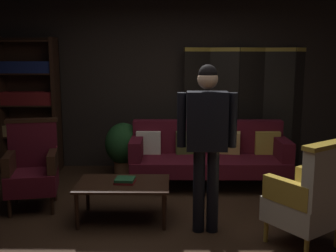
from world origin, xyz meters
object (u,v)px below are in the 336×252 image
object	(u,v)px
armchair_gilt_accent	(309,197)
potted_plant	(123,147)
bookshelf	(30,102)
standing_figure	(207,134)
velvet_couch	(208,153)
folding_screen	(251,107)
book_green_cloth	(125,179)
armchair_wing_left	(32,167)
coffee_table	(123,187)
book_red_leather	(125,182)

from	to	relation	value
armchair_gilt_accent	potted_plant	xyz separation A→B (m)	(-1.98, 2.13, -0.01)
bookshelf	standing_figure	size ratio (longest dim) A/B	1.20
velvet_couch	folding_screen	bearing A→B (deg)	49.99
armchair_gilt_accent	book_green_cloth	distance (m)	1.89
folding_screen	bookshelf	distance (m)	3.44
folding_screen	armchair_wing_left	xyz separation A→B (m)	(-2.88, -1.71, -0.50)
coffee_table	book_red_leather	bearing A→B (deg)	0.22
armchair_gilt_accent	armchair_wing_left	size ratio (longest dim) A/B	1.00
folding_screen	potted_plant	size ratio (longest dim) A/B	2.57
armchair_gilt_accent	potted_plant	bearing A→B (deg)	132.86
folding_screen	coffee_table	world-z (taller)	folding_screen
book_red_leather	book_green_cloth	xyz separation A→B (m)	(0.00, 0.00, 0.03)
folding_screen	book_red_leather	size ratio (longest dim) A/B	9.90
velvet_couch	book_green_cloth	distance (m)	1.58
potted_plant	standing_figure	bearing A→B (deg)	-59.64
standing_figure	book_green_cloth	size ratio (longest dim) A/B	8.44
velvet_couch	book_green_cloth	world-z (taller)	velvet_couch
folding_screen	book_red_leather	xyz separation A→B (m)	(-1.74, -2.08, -0.55)
bookshelf	book_green_cloth	size ratio (longest dim) A/B	10.17
coffee_table	book_red_leather	xyz separation A→B (m)	(0.02, 0.00, 0.06)
standing_figure	armchair_gilt_accent	bearing A→B (deg)	-20.07
folding_screen	armchair_gilt_accent	xyz separation A→B (m)	(0.04, -2.71, -0.50)
armchair_wing_left	book_red_leather	world-z (taller)	armchair_wing_left
folding_screen	book_green_cloth	bearing A→B (deg)	-129.98
folding_screen	armchair_gilt_accent	bearing A→B (deg)	-89.17
standing_figure	velvet_couch	bearing A→B (deg)	83.98
velvet_couch	book_red_leather	xyz separation A→B (m)	(-1.01, -1.21, -0.02)
armchair_gilt_accent	book_red_leather	world-z (taller)	armchair_gilt_accent
velvet_couch	potted_plant	world-z (taller)	velvet_couch
bookshelf	book_red_leather	bearing A→B (deg)	-49.09
armchair_wing_left	folding_screen	bearing A→B (deg)	30.73
armchair_gilt_accent	standing_figure	distance (m)	1.13
armchair_gilt_accent	potted_plant	distance (m)	2.91
armchair_wing_left	standing_figure	size ratio (longest dim) A/B	0.61
velvet_couch	coffee_table	size ratio (longest dim) A/B	2.12
armchair_gilt_accent	standing_figure	bearing A→B (deg)	159.93
folding_screen	armchair_wing_left	distance (m)	3.39
folding_screen	velvet_couch	size ratio (longest dim) A/B	1.00
folding_screen	potted_plant	xyz separation A→B (m)	(-1.94, -0.58, -0.51)
bookshelf	potted_plant	bearing A→B (deg)	-16.50
bookshelf	velvet_couch	world-z (taller)	bookshelf
velvet_couch	potted_plant	size ratio (longest dim) A/B	2.57
armchair_gilt_accent	standing_figure	world-z (taller)	standing_figure
book_red_leather	book_green_cloth	distance (m)	0.03
armchair_gilt_accent	book_red_leather	xyz separation A→B (m)	(-1.78, 0.63, -0.06)
coffee_table	potted_plant	bearing A→B (deg)	96.66
standing_figure	armchair_wing_left	bearing A→B (deg)	161.68
folding_screen	potted_plant	distance (m)	2.09
coffee_table	armchair_wing_left	distance (m)	1.18
bookshelf	potted_plant	world-z (taller)	bookshelf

